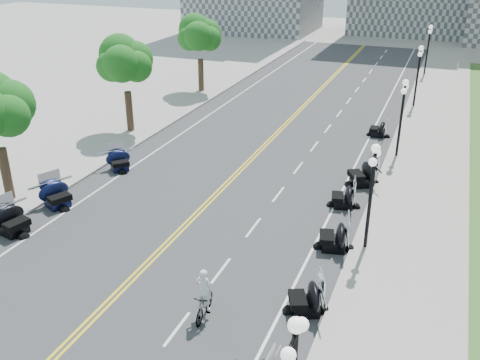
% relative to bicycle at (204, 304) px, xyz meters
% --- Properties ---
extents(ground, '(160.00, 160.00, 0.00)m').
position_rel_bicycle_xyz_m(ground, '(-3.83, 2.98, -0.56)').
color(ground, gray).
extents(road, '(16.00, 90.00, 0.01)m').
position_rel_bicycle_xyz_m(road, '(-3.83, 12.98, -0.55)').
color(road, '#333335').
rests_on(road, ground).
extents(centerline_yellow_a, '(0.12, 90.00, 0.00)m').
position_rel_bicycle_xyz_m(centerline_yellow_a, '(-3.95, 12.98, -0.54)').
color(centerline_yellow_a, yellow).
rests_on(centerline_yellow_a, road).
extents(centerline_yellow_b, '(0.12, 90.00, 0.00)m').
position_rel_bicycle_xyz_m(centerline_yellow_b, '(-3.71, 12.98, -0.54)').
color(centerline_yellow_b, yellow).
rests_on(centerline_yellow_b, road).
extents(edge_line_north, '(0.12, 90.00, 0.00)m').
position_rel_bicycle_xyz_m(edge_line_north, '(2.57, 12.98, -0.54)').
color(edge_line_north, white).
rests_on(edge_line_north, road).
extents(edge_line_south, '(0.12, 90.00, 0.00)m').
position_rel_bicycle_xyz_m(edge_line_south, '(-10.23, 12.98, -0.54)').
color(edge_line_south, white).
rests_on(edge_line_south, road).
extents(lane_dash_5, '(0.12, 2.00, 0.00)m').
position_rel_bicycle_xyz_m(lane_dash_5, '(-0.63, -1.02, -0.54)').
color(lane_dash_5, white).
rests_on(lane_dash_5, road).
extents(lane_dash_6, '(0.12, 2.00, 0.00)m').
position_rel_bicycle_xyz_m(lane_dash_6, '(-0.63, 2.98, -0.54)').
color(lane_dash_6, white).
rests_on(lane_dash_6, road).
extents(lane_dash_7, '(0.12, 2.00, 0.00)m').
position_rel_bicycle_xyz_m(lane_dash_7, '(-0.63, 6.98, -0.54)').
color(lane_dash_7, white).
rests_on(lane_dash_7, road).
extents(lane_dash_8, '(0.12, 2.00, 0.00)m').
position_rel_bicycle_xyz_m(lane_dash_8, '(-0.63, 10.98, -0.54)').
color(lane_dash_8, white).
rests_on(lane_dash_8, road).
extents(lane_dash_9, '(0.12, 2.00, 0.00)m').
position_rel_bicycle_xyz_m(lane_dash_9, '(-0.63, 14.98, -0.54)').
color(lane_dash_9, white).
rests_on(lane_dash_9, road).
extents(lane_dash_10, '(0.12, 2.00, 0.00)m').
position_rel_bicycle_xyz_m(lane_dash_10, '(-0.63, 18.98, -0.54)').
color(lane_dash_10, white).
rests_on(lane_dash_10, road).
extents(lane_dash_11, '(0.12, 2.00, 0.00)m').
position_rel_bicycle_xyz_m(lane_dash_11, '(-0.63, 22.98, -0.54)').
color(lane_dash_11, white).
rests_on(lane_dash_11, road).
extents(lane_dash_12, '(0.12, 2.00, 0.00)m').
position_rel_bicycle_xyz_m(lane_dash_12, '(-0.63, 26.98, -0.54)').
color(lane_dash_12, white).
rests_on(lane_dash_12, road).
extents(lane_dash_13, '(0.12, 2.00, 0.00)m').
position_rel_bicycle_xyz_m(lane_dash_13, '(-0.63, 30.98, -0.54)').
color(lane_dash_13, white).
rests_on(lane_dash_13, road).
extents(lane_dash_14, '(0.12, 2.00, 0.00)m').
position_rel_bicycle_xyz_m(lane_dash_14, '(-0.63, 34.98, -0.54)').
color(lane_dash_14, white).
rests_on(lane_dash_14, road).
extents(lane_dash_15, '(0.12, 2.00, 0.00)m').
position_rel_bicycle_xyz_m(lane_dash_15, '(-0.63, 38.98, -0.54)').
color(lane_dash_15, white).
rests_on(lane_dash_15, road).
extents(lane_dash_16, '(0.12, 2.00, 0.00)m').
position_rel_bicycle_xyz_m(lane_dash_16, '(-0.63, 42.98, -0.54)').
color(lane_dash_16, white).
rests_on(lane_dash_16, road).
extents(lane_dash_17, '(0.12, 2.00, 0.00)m').
position_rel_bicycle_xyz_m(lane_dash_17, '(-0.63, 46.98, -0.54)').
color(lane_dash_17, white).
rests_on(lane_dash_17, road).
extents(lane_dash_18, '(0.12, 2.00, 0.00)m').
position_rel_bicycle_xyz_m(lane_dash_18, '(-0.63, 50.98, -0.54)').
color(lane_dash_18, white).
rests_on(lane_dash_18, road).
extents(lane_dash_19, '(0.12, 2.00, 0.00)m').
position_rel_bicycle_xyz_m(lane_dash_19, '(-0.63, 54.98, -0.54)').
color(lane_dash_19, white).
rests_on(lane_dash_19, road).
extents(sidewalk_north, '(5.00, 90.00, 0.15)m').
position_rel_bicycle_xyz_m(sidewalk_north, '(6.67, 12.98, -0.48)').
color(sidewalk_north, '#9E9991').
rests_on(sidewalk_north, ground).
extents(sidewalk_south, '(5.00, 90.00, 0.15)m').
position_rel_bicycle_xyz_m(sidewalk_south, '(-14.33, 12.98, -0.48)').
color(sidewalk_south, '#9E9991').
rests_on(sidewalk_south, ground).
extents(street_lamp_2, '(0.50, 1.20, 4.90)m').
position_rel_bicycle_xyz_m(street_lamp_2, '(4.77, 6.98, 2.04)').
color(street_lamp_2, black).
rests_on(street_lamp_2, sidewalk_north).
extents(street_lamp_3, '(0.50, 1.20, 4.90)m').
position_rel_bicycle_xyz_m(street_lamp_3, '(4.77, 18.98, 2.04)').
color(street_lamp_3, black).
rests_on(street_lamp_3, sidewalk_north).
extents(street_lamp_4, '(0.50, 1.20, 4.90)m').
position_rel_bicycle_xyz_m(street_lamp_4, '(4.77, 30.98, 2.04)').
color(street_lamp_4, black).
rests_on(street_lamp_4, sidewalk_north).
extents(street_lamp_5, '(0.50, 1.20, 4.90)m').
position_rel_bicycle_xyz_m(street_lamp_5, '(4.77, 42.98, 2.04)').
color(street_lamp_5, black).
rests_on(street_lamp_5, sidewalk_north).
extents(tree_3, '(4.80, 4.80, 9.20)m').
position_rel_bicycle_xyz_m(tree_3, '(-13.83, 16.98, 4.19)').
color(tree_3, '#235619').
rests_on(tree_3, sidewalk_south).
extents(tree_4, '(4.80, 4.80, 9.20)m').
position_rel_bicycle_xyz_m(tree_4, '(-13.83, 28.98, 4.19)').
color(tree_4, '#235619').
rests_on(tree_4, sidewalk_south).
extents(motorcycle_n_5, '(2.55, 2.55, 1.36)m').
position_rel_bicycle_xyz_m(motorcycle_n_5, '(3.43, 1.65, 0.12)').
color(motorcycle_n_5, black).
rests_on(motorcycle_n_5, road).
extents(motorcycle_n_6, '(2.42, 2.42, 1.42)m').
position_rel_bicycle_xyz_m(motorcycle_n_6, '(3.42, 6.49, 0.15)').
color(motorcycle_n_6, black).
rests_on(motorcycle_n_6, road).
extents(motorcycle_n_7, '(2.23, 2.23, 1.31)m').
position_rel_bicycle_xyz_m(motorcycle_n_7, '(2.97, 10.82, 0.10)').
color(motorcycle_n_7, black).
rests_on(motorcycle_n_7, road).
extents(motorcycle_n_8, '(3.01, 3.01, 1.55)m').
position_rel_bicycle_xyz_m(motorcycle_n_8, '(3.42, 13.90, 0.22)').
color(motorcycle_n_8, black).
rests_on(motorcycle_n_8, road).
extents(motorcycle_n_10, '(1.78, 1.78, 1.25)m').
position_rel_bicycle_xyz_m(motorcycle_n_10, '(3.05, 22.65, 0.07)').
color(motorcycle_n_10, black).
rests_on(motorcycle_n_10, road).
extents(motorcycle_s_5, '(2.60, 2.60, 1.50)m').
position_rel_bicycle_xyz_m(motorcycle_s_5, '(-11.12, 2.27, 0.19)').
color(motorcycle_s_5, black).
rests_on(motorcycle_s_5, road).
extents(motorcycle_s_6, '(2.78, 2.78, 1.46)m').
position_rel_bicycle_xyz_m(motorcycle_s_6, '(-11.01, 5.34, 0.18)').
color(motorcycle_s_6, black).
rests_on(motorcycle_s_6, road).
extents(motorcycle_s_7, '(2.65, 2.65, 1.31)m').
position_rel_bicycle_xyz_m(motorcycle_s_7, '(-10.68, 10.68, 0.10)').
color(motorcycle_s_7, black).
rests_on(motorcycle_s_7, road).
extents(bicycle, '(0.72, 1.89, 1.11)m').
position_rel_bicycle_xyz_m(bicycle, '(0.00, 0.00, 0.00)').
color(bicycle, '#A51414').
rests_on(bicycle, road).
extents(cyclist_rider, '(0.63, 0.41, 1.72)m').
position_rel_bicycle_xyz_m(cyclist_rider, '(0.00, 0.00, 1.42)').
color(cyclist_rider, silver).
rests_on(cyclist_rider, bicycle).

